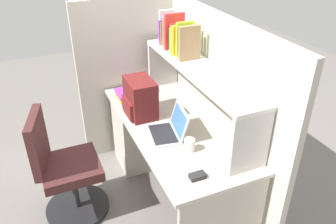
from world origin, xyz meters
TOP-DOWN VIEW (x-y plane):
  - ground_plane at (0.00, 0.00)m, footprint 8.00×8.00m
  - desk at (-0.39, 0.00)m, footprint 1.60×0.70m
  - cubicle_partition_rear at (0.00, 0.38)m, footprint 1.84×0.05m
  - cubicle_partition_left at (-0.85, -0.05)m, footprint 0.05×1.06m
  - overhead_hutch at (0.00, 0.20)m, footprint 1.44×0.28m
  - reference_books_on_shelf at (-0.37, 0.20)m, footprint 0.49×0.19m
  - laptop at (0.13, -0.09)m, footprint 0.35×0.31m
  - backpack at (-0.24, -0.19)m, footprint 0.30×0.23m
  - computer_mouse at (0.64, -0.13)m, footprint 0.06×0.10m
  - paper_cup at (0.36, -0.04)m, footprint 0.08×0.08m
  - snack_canister at (-0.60, -0.03)m, footprint 0.10×0.10m
  - desk_book_stack at (-0.55, -0.19)m, footprint 0.23×0.20m
  - office_chair at (-0.16, -0.87)m, footprint 0.52×0.53m

SIDE VIEW (x-z plane):
  - ground_plane at x=0.00m, z-range 0.00..0.00m
  - office_chair at x=-0.16m, z-range -0.07..0.86m
  - desk at x=-0.39m, z-range 0.04..0.77m
  - computer_mouse at x=0.64m, z-range 0.73..0.76m
  - desk_book_stack at x=-0.55m, z-range 0.73..0.80m
  - cubicle_partition_rear at x=0.00m, z-range 0.00..1.55m
  - cubicle_partition_left at x=-0.85m, z-range 0.00..1.55m
  - paper_cup at x=0.36m, z-range 0.73..0.82m
  - laptop at x=0.13m, z-range 0.67..0.89m
  - snack_canister at x=-0.60m, z-range 0.73..0.85m
  - backpack at x=-0.24m, z-range 0.73..1.04m
  - overhead_hutch at x=0.00m, z-range 0.86..1.31m
  - reference_books_on_shelf at x=-0.37m, z-range 1.15..1.45m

